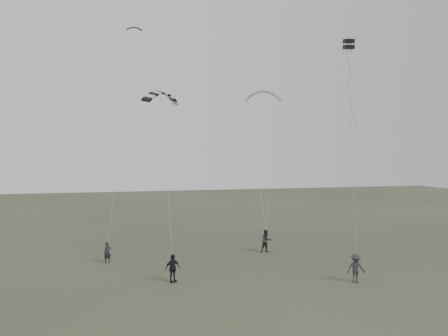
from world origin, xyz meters
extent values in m
plane|color=#333A26|center=(0.00, 0.00, 0.00)|extent=(140.00, 140.00, 0.00)
imported|color=black|center=(-8.26, 6.05, 0.81)|extent=(0.69, 0.58, 1.62)
imported|color=#25252B|center=(5.01, 6.45, 0.98)|extent=(1.03, 0.85, 1.97)
imported|color=black|center=(-3.95, -0.32, 0.94)|extent=(1.19, 0.87, 1.87)
imported|color=#2A2A2F|center=(7.84, -3.32, 0.96)|extent=(1.33, 0.88, 1.92)
camera|label=1|loc=(-7.50, -29.04, 8.61)|focal=35.00mm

